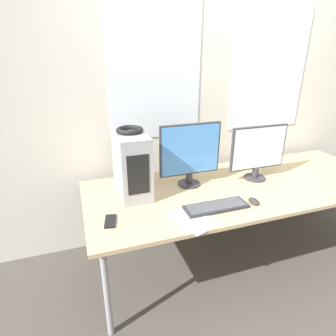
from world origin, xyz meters
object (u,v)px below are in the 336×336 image
object	(u,v)px
monitor_right_near	(258,151)
pc_tower	(131,163)
mouse	(254,201)
cell_phone	(110,221)
headphones	(130,130)
monitor_main	(190,153)
keyboard	(216,207)

from	to	relation	value
monitor_right_near	pc_tower	bearing A→B (deg)	174.41
mouse	cell_phone	size ratio (longest dim) A/B	0.62
mouse	cell_phone	xyz separation A→B (m)	(-0.98, 0.09, -0.01)
pc_tower	headphones	world-z (taller)	headphones
monitor_main	cell_phone	size ratio (longest dim) A/B	3.13
mouse	pc_tower	bearing A→B (deg)	149.46
monitor_main	mouse	xyz separation A→B (m)	(0.31, -0.42, -0.25)
pc_tower	cell_phone	distance (m)	0.48
monitor_main	monitor_right_near	world-z (taller)	monitor_main
cell_phone	mouse	bearing A→B (deg)	6.61
keyboard	cell_phone	size ratio (longest dim) A/B	2.78
headphones	monitor_main	bearing A→B (deg)	-3.81
keyboard	monitor_right_near	bearing A→B (deg)	31.46
monitor_main	monitor_right_near	bearing A→B (deg)	-7.09
monitor_right_near	cell_phone	distance (m)	1.29
headphones	mouse	size ratio (longest dim) A/B	1.96
mouse	headphones	bearing A→B (deg)	149.41
monitor_main	monitor_right_near	distance (m)	0.57
headphones	cell_phone	xyz separation A→B (m)	(-0.22, -0.36, -0.48)
headphones	monitor_right_near	distance (m)	1.05
pc_tower	cell_phone	bearing A→B (deg)	-121.32
pc_tower	cell_phone	world-z (taller)	pc_tower
keyboard	cell_phone	world-z (taller)	keyboard
monitor_right_near	keyboard	xyz separation A→B (m)	(-0.53, -0.33, -0.23)
monitor_main	keyboard	xyz separation A→B (m)	(0.03, -0.40, -0.26)
monitor_main	mouse	bearing A→B (deg)	-53.40
monitor_right_near	mouse	distance (m)	0.49
pc_tower	headphones	distance (m)	0.25
headphones	mouse	bearing A→B (deg)	-30.59
pc_tower	keyboard	bearing A→B (deg)	-41.37
headphones	keyboard	world-z (taller)	headphones
pc_tower	monitor_right_near	bearing A→B (deg)	-5.59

